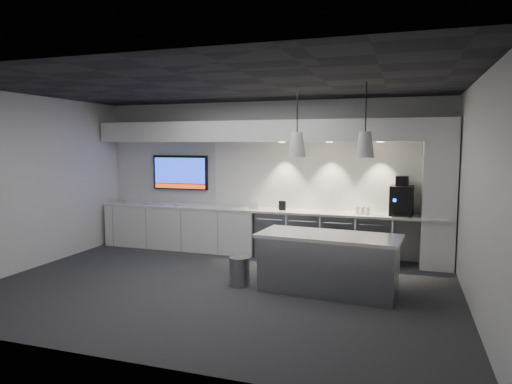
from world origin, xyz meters
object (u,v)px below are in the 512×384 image
(island, at_px, (328,263))
(wall_tv, at_px, (180,172))
(coffee_machine, at_px, (402,199))
(bin, at_px, (239,271))

(island, bearing_deg, wall_tv, 152.91)
(coffee_machine, bearing_deg, bin, -134.08)
(wall_tv, bearing_deg, coffee_machine, -3.15)
(island, height_order, bin, island)
(island, relative_size, coffee_machine, 2.99)
(island, relative_size, bin, 4.74)
(bin, bearing_deg, coffee_machine, 41.19)
(island, distance_m, bin, 1.36)
(bin, bearing_deg, wall_tv, 133.69)
(bin, height_order, coffee_machine, coffee_machine)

